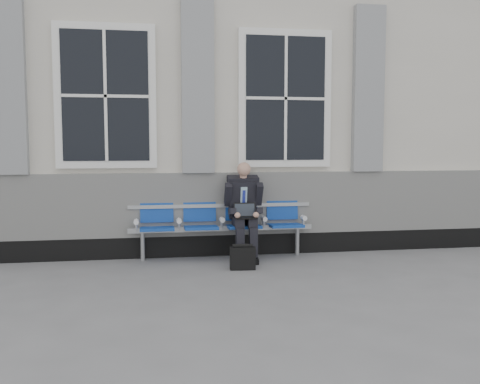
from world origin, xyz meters
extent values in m
plane|color=slate|center=(0.00, 0.00, 0.00)|extent=(70.00, 70.00, 0.00)
cube|color=beige|center=(0.00, 3.50, 2.10)|extent=(14.00, 4.00, 4.20)
cube|color=black|center=(0.00, 1.47, 0.15)|extent=(14.00, 0.10, 0.30)
cube|color=silver|center=(0.00, 1.46, 0.75)|extent=(14.00, 0.08, 0.90)
cube|color=gray|center=(-3.40, 1.44, 2.40)|extent=(0.45, 0.14, 2.40)
cube|color=gray|center=(-0.90, 1.44, 2.40)|extent=(0.45, 0.14, 2.40)
cube|color=gray|center=(1.60, 1.44, 2.40)|extent=(0.45, 0.14, 2.40)
cube|color=white|center=(-2.15, 1.46, 2.25)|extent=(1.35, 0.10, 1.95)
cube|color=black|center=(-2.15, 1.41, 2.25)|extent=(1.15, 0.02, 1.75)
cube|color=white|center=(0.35, 1.46, 2.25)|extent=(1.35, 0.10, 1.95)
cube|color=black|center=(0.35, 1.41, 2.25)|extent=(1.15, 0.02, 1.75)
cube|color=#9EA0A3|center=(-0.59, 1.30, 0.42)|extent=(2.60, 0.07, 0.07)
cube|color=#9EA0A3|center=(-0.59, 1.42, 0.73)|extent=(2.60, 0.05, 0.05)
cylinder|color=#9EA0A3|center=(-1.69, 1.30, 0.20)|extent=(0.06, 0.06, 0.39)
cylinder|color=#9EA0A3|center=(0.51, 1.30, 0.20)|extent=(0.06, 0.06, 0.39)
cube|color=#0A3693|center=(-1.49, 1.22, 0.45)|extent=(0.46, 0.42, 0.07)
cube|color=#0A3693|center=(-1.49, 1.43, 0.71)|extent=(0.46, 0.10, 0.40)
cube|color=#0A3693|center=(-0.89, 1.22, 0.45)|extent=(0.46, 0.42, 0.07)
cube|color=#0A3693|center=(-0.89, 1.43, 0.71)|extent=(0.46, 0.10, 0.40)
cube|color=#0A3693|center=(-0.29, 1.22, 0.45)|extent=(0.46, 0.42, 0.07)
cube|color=#0A3693|center=(-0.29, 1.43, 0.71)|extent=(0.46, 0.10, 0.40)
cube|color=#0A3693|center=(0.31, 1.22, 0.45)|extent=(0.46, 0.42, 0.07)
cube|color=#0A3693|center=(0.31, 1.43, 0.71)|extent=(0.46, 0.10, 0.40)
cylinder|color=white|center=(-1.77, 1.25, 0.55)|extent=(0.07, 0.12, 0.07)
cylinder|color=white|center=(-1.19, 1.25, 0.55)|extent=(0.07, 0.12, 0.07)
cylinder|color=white|center=(-0.59, 1.25, 0.55)|extent=(0.07, 0.12, 0.07)
cylinder|color=white|center=(0.01, 1.25, 0.55)|extent=(0.07, 0.12, 0.07)
cylinder|color=white|center=(0.59, 1.25, 0.55)|extent=(0.07, 0.12, 0.07)
cube|color=black|center=(-0.39, 0.89, 0.04)|extent=(0.10, 0.24, 0.08)
cube|color=black|center=(-0.20, 0.88, 0.04)|extent=(0.10, 0.24, 0.08)
cube|color=black|center=(-0.38, 0.94, 0.25)|extent=(0.11, 0.12, 0.47)
cube|color=black|center=(-0.20, 0.94, 0.25)|extent=(0.11, 0.12, 0.47)
cube|color=black|center=(-0.38, 1.14, 0.53)|extent=(0.13, 0.41, 0.13)
cube|color=black|center=(-0.20, 1.14, 0.53)|extent=(0.13, 0.41, 0.13)
cube|color=black|center=(-0.29, 1.32, 0.83)|extent=(0.39, 0.31, 0.57)
cube|color=#ACD0E2|center=(-0.29, 1.21, 0.85)|extent=(0.09, 0.09, 0.32)
cube|color=#222F9F|center=(-0.29, 1.20, 0.83)|extent=(0.04, 0.07, 0.27)
cube|color=black|center=(-0.29, 1.29, 1.10)|extent=(0.44, 0.22, 0.13)
cylinder|color=tan|center=(-0.29, 1.25, 1.17)|extent=(0.10, 0.10, 0.09)
sphere|color=tan|center=(-0.29, 1.19, 1.26)|extent=(0.19, 0.19, 0.19)
cube|color=black|center=(-0.51, 1.23, 0.90)|extent=(0.10, 0.26, 0.34)
cube|color=black|center=(-0.07, 1.22, 0.90)|extent=(0.10, 0.26, 0.34)
cube|color=black|center=(-0.47, 1.07, 0.69)|extent=(0.09, 0.28, 0.13)
cube|color=black|center=(-0.11, 1.06, 0.69)|extent=(0.09, 0.28, 0.13)
sphere|color=tan|center=(-0.42, 0.94, 0.65)|extent=(0.08, 0.08, 0.08)
sphere|color=tan|center=(-0.17, 0.94, 0.65)|extent=(0.08, 0.08, 0.08)
cube|color=black|center=(-0.29, 1.01, 0.61)|extent=(0.30, 0.21, 0.02)
cube|color=black|center=(-0.29, 1.11, 0.70)|extent=(0.30, 0.09, 0.19)
cube|color=black|center=(-0.29, 1.11, 0.70)|extent=(0.27, 0.07, 0.16)
cube|color=black|center=(-0.41, 0.56, 0.14)|extent=(0.33, 0.16, 0.29)
cylinder|color=black|center=(-0.41, 0.56, 0.31)|extent=(0.26, 0.07, 0.05)
camera|label=1|loc=(-1.54, -6.08, 1.63)|focal=40.00mm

